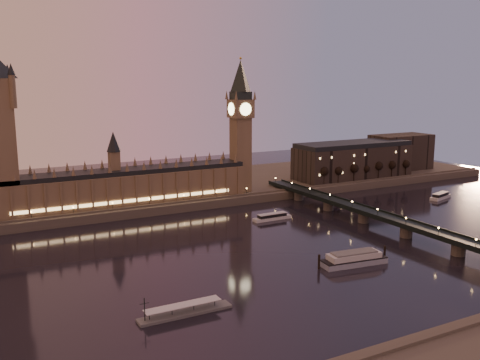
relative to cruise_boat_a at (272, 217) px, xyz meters
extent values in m
plane|color=black|center=(-41.95, -53.40, -1.95)|extent=(700.00, 700.00, 0.00)
cube|color=#423D35|center=(-11.95, 111.60, 1.05)|extent=(560.00, 130.00, 6.00)
cube|color=brown|center=(-81.95, 67.60, 15.05)|extent=(180.00, 26.00, 22.00)
cube|color=black|center=(-81.95, 67.60, 27.65)|extent=(180.00, 22.00, 3.20)
cube|color=#FFCC7F|center=(-81.95, 54.10, 9.05)|extent=(153.00, 0.25, 2.20)
cube|color=brown|center=(12.05, 67.60, 33.05)|extent=(13.00, 13.00, 58.00)
cube|color=brown|center=(12.05, 67.60, 69.05)|extent=(16.00, 16.00, 14.00)
cylinder|color=#FFEAA5|center=(12.05, 59.42, 69.05)|extent=(9.60, 0.35, 9.60)
cylinder|color=#FFEAA5|center=(3.87, 67.60, 69.05)|extent=(0.35, 9.60, 9.60)
cube|color=black|center=(12.05, 67.60, 79.05)|extent=(13.00, 13.00, 6.00)
cone|color=black|center=(12.05, 67.60, 94.05)|extent=(17.68, 17.68, 24.00)
sphere|color=gold|center=(12.05, 67.60, 107.05)|extent=(2.00, 2.00, 2.00)
cube|color=black|center=(50.05, -53.40, 6.05)|extent=(13.00, 260.00, 2.00)
cube|color=black|center=(43.75, -53.40, 7.55)|extent=(0.60, 260.00, 1.00)
cube|color=black|center=(56.35, -53.40, 7.55)|extent=(0.60, 260.00, 1.00)
cube|color=black|center=(130.05, 73.60, 18.05)|extent=(110.00, 36.00, 28.00)
cube|color=black|center=(130.05, 73.60, 34.05)|extent=(108.00, 34.00, 4.00)
cube|color=black|center=(200.05, 85.60, 21.05)|extent=(60.00, 30.00, 34.00)
cylinder|color=black|center=(83.61, 55.60, 9.18)|extent=(0.70, 0.70, 10.26)
sphere|color=black|center=(83.61, 55.60, 14.54)|extent=(6.84, 6.84, 6.84)
cylinder|color=black|center=(99.18, 55.60, 9.18)|extent=(0.70, 0.70, 10.26)
sphere|color=black|center=(99.18, 55.60, 14.54)|extent=(6.84, 6.84, 6.84)
cylinder|color=black|center=(114.76, 55.60, 9.18)|extent=(0.70, 0.70, 10.26)
sphere|color=black|center=(114.76, 55.60, 14.54)|extent=(6.84, 6.84, 6.84)
cylinder|color=black|center=(130.33, 55.60, 9.18)|extent=(0.70, 0.70, 10.26)
sphere|color=black|center=(130.33, 55.60, 14.54)|extent=(6.84, 6.84, 6.84)
cylinder|color=black|center=(145.91, 55.60, 9.18)|extent=(0.70, 0.70, 10.26)
sphere|color=black|center=(145.91, 55.60, 14.54)|extent=(6.84, 6.84, 6.84)
cylinder|color=black|center=(161.48, 55.60, 9.18)|extent=(0.70, 0.70, 10.26)
sphere|color=black|center=(161.48, 55.60, 14.54)|extent=(6.84, 6.84, 6.84)
cylinder|color=black|center=(177.06, 55.60, 9.18)|extent=(0.70, 0.70, 10.26)
sphere|color=black|center=(177.06, 55.60, 14.54)|extent=(6.84, 6.84, 6.84)
cube|color=silver|center=(0.00, 0.00, -0.93)|extent=(27.71, 6.39, 2.03)
cube|color=black|center=(0.00, 0.00, 1.09)|extent=(20.51, 5.21, 2.03)
cube|color=silver|center=(0.00, 0.00, 2.29)|extent=(21.07, 5.45, 0.37)
cube|color=silver|center=(151.68, -8.25, -0.85)|extent=(24.73, 13.06, 2.19)
cube|color=black|center=(151.68, -8.25, 1.34)|extent=(18.45, 10.16, 2.19)
cube|color=silver|center=(151.68, -8.25, 2.63)|extent=(18.98, 10.55, 0.40)
cube|color=#8995AF|center=(-9.51, -95.41, -0.53)|extent=(35.90, 13.92, 2.84)
cube|color=black|center=(-9.51, -95.41, 1.17)|extent=(35.90, 13.92, 0.55)
cube|color=silver|center=(-9.51, -95.41, 2.86)|extent=(29.26, 12.06, 2.84)
cube|color=#595B5E|center=(-9.51, -95.41, 4.67)|extent=(24.78, 10.45, 0.77)
cylinder|color=black|center=(-29.04, -92.07, 1.77)|extent=(1.20, 1.20, 7.43)
cylinder|color=black|center=(10.03, -96.75, 1.77)|extent=(1.20, 1.20, 7.43)
cube|color=#595B5E|center=(-108.31, -109.27, -1.38)|extent=(39.52, 6.59, 1.13)
cube|color=silver|center=(-109.25, -109.27, 2.33)|extent=(32.00, 5.65, 0.28)
cylinder|color=black|center=(-125.25, -109.27, 3.89)|extent=(0.38, 0.38, 9.41)
cylinder|color=black|center=(-125.25, -109.27, 6.24)|extent=(3.76, 0.23, 0.23)
camera|label=1|loc=(-184.22, -298.00, 92.06)|focal=40.00mm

